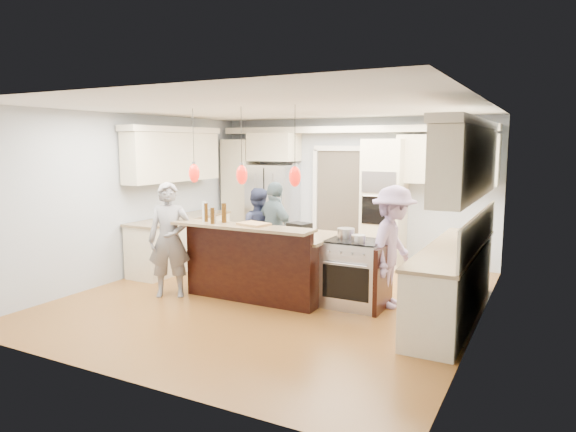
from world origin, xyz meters
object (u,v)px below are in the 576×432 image
object	(u,v)px
person_far_left	(257,232)
kitchen_island	(264,262)
refrigerator	(273,209)
island_range	(356,274)
person_bar_end	(170,240)

from	to	relation	value
person_far_left	kitchen_island	bearing A→B (deg)	103.90
refrigerator	island_range	bearing A→B (deg)	-42.59
refrigerator	person_bar_end	world-z (taller)	refrigerator
refrigerator	person_bar_end	size ratio (longest dim) A/B	1.08
refrigerator	person_far_left	world-z (taller)	refrigerator
kitchen_island	island_range	distance (m)	1.41
island_range	person_far_left	size ratio (longest dim) A/B	0.62
kitchen_island	person_far_left	distance (m)	1.20
person_bar_end	island_range	bearing A→B (deg)	-13.17
island_range	person_bar_end	distance (m)	2.72
kitchen_island	person_bar_end	xyz separation A→B (m)	(-1.16, -0.74, 0.35)
island_range	person_bar_end	size ratio (longest dim) A/B	0.55
island_range	person_bar_end	xyz separation A→B (m)	(-2.56, -0.81, 0.38)
refrigerator	person_bar_end	distance (m)	3.31
island_range	person_far_left	distance (m)	2.29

